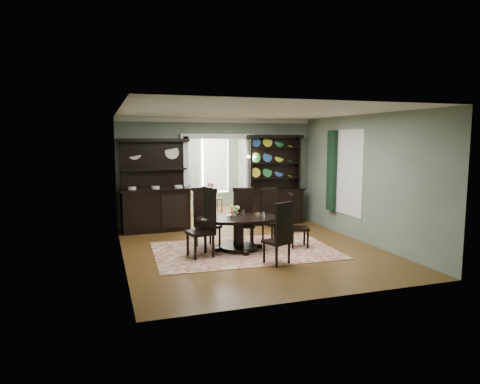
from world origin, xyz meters
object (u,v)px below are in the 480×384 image
at_px(dining_table, 239,227).
at_px(parlor_table, 200,200).
at_px(sideboard, 155,199).
at_px(welsh_dresser, 275,191).

distance_m(dining_table, parlor_table, 4.71).
xyz_separation_m(dining_table, sideboard, (-1.48, 2.58, 0.34)).
bearing_deg(sideboard, dining_table, -62.79).
height_order(dining_table, parlor_table, dining_table).
bearing_deg(dining_table, sideboard, 128.21).
distance_m(dining_table, welsh_dresser, 3.26).
distance_m(sideboard, parlor_table, 2.75).
bearing_deg(parlor_table, dining_table, -92.68).
relative_size(sideboard, parlor_table, 3.36).
distance_m(dining_table, sideboard, 2.99).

